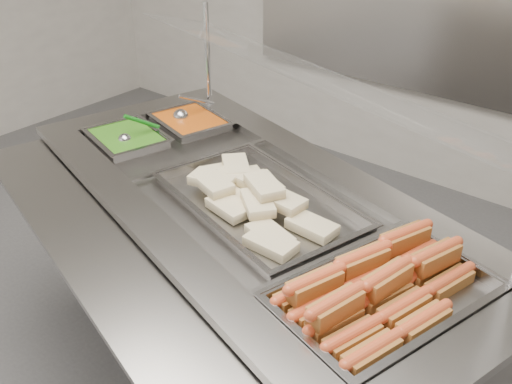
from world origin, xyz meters
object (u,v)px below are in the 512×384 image
Objects in this scene: steam_counter at (248,296)px; ladle at (182,116)px; sneeze_guard at (303,74)px; pan_wraps at (258,206)px; pan_hotdogs at (384,304)px; serving_spoon at (128,137)px.

ladle is at bearing 153.63° from steam_counter.
steam_counter is 1.22× the size of sneeze_guard.
pan_wraps is at bearing -90.23° from sneeze_guard.
sneeze_guard is (0.06, 0.21, 0.79)m from steam_counter.
sneeze_guard is at bearing 74.43° from steam_counter.
ladle is (-0.67, 0.32, 0.03)m from pan_wraps.
pan_hotdogs is 0.81× the size of pan_wraps.
ladle reaches higher than pan_hotdogs.
steam_counter is at bearing -105.57° from sneeze_guard.
pan_wraps is at bearing -15.58° from steam_counter.
sneeze_guard is 0.76m from pan_hotdogs.
steam_counter is at bearing 164.42° from pan_hotdogs.
steam_counter is 10.38× the size of ladle.
pan_wraps is 4.29× the size of serving_spoon.
sneeze_guard is at bearing 89.77° from pan_wraps.
pan_wraps is (0.06, -0.02, 0.41)m from steam_counter.
sneeze_guard is 0.44m from pan_wraps.
pan_hotdogs is (0.59, -0.16, 0.40)m from steam_counter.
serving_spoon is (-0.67, 0.04, 0.04)m from pan_wraps.
ladle reaches higher than steam_counter.
pan_hotdogs is 3.17× the size of ladle.
ladle is at bearing 154.48° from pan_wraps.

